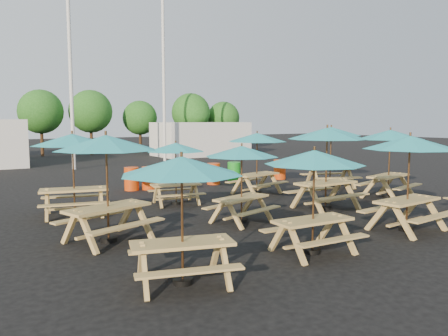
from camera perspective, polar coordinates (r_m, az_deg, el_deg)
ground at (r=13.90m, az=3.35°, el=-5.08°), size 120.00×120.00×0.00m
picnic_unit_0 at (r=7.12m, az=-5.55°, el=-0.57°), size 2.52×2.52×2.16m
picnic_unit_1 at (r=9.95m, az=-15.14°, el=2.51°), size 2.86×2.86×2.42m
picnic_unit_2 at (r=13.00m, az=-19.19°, el=2.99°), size 2.70×2.70×2.37m
picnic_unit_3 at (r=8.97m, az=11.70°, el=0.66°), size 2.14×2.14×2.14m
picnic_unit_4 at (r=11.51m, az=2.33°, el=1.66°), size 2.41×2.41×2.07m
picnic_unit_5 at (r=14.15m, az=-6.33°, el=2.30°), size 2.23×2.23×2.03m
picnic_unit_6 at (r=11.53m, az=23.10°, el=2.47°), size 2.39×2.39×2.37m
picnic_unit_7 at (r=13.66m, az=13.31°, el=3.86°), size 2.39×2.39×2.53m
picnic_unit_8 at (r=16.11m, az=4.34°, el=3.60°), size 2.53×2.53×2.29m
picnic_unit_10 at (r=16.35m, az=20.88°, el=3.66°), size 2.73×2.73×2.42m
picnic_unit_11 at (r=18.16m, az=13.81°, el=4.26°), size 3.00×3.00×2.48m
waste_bin_0 at (r=17.46m, az=-11.98°, el=-1.39°), size 0.56×0.56×0.91m
waste_bin_1 at (r=17.54m, az=-9.76°, el=-1.31°), size 0.56×0.56×0.91m
waste_bin_2 at (r=18.71m, az=-1.39°, el=-0.75°), size 0.56×0.56×0.91m
waste_bin_3 at (r=19.24m, az=1.32°, el=-0.56°), size 0.56×0.56×0.91m
waste_bin_4 at (r=20.51m, az=7.29°, el=-0.19°), size 0.56×0.56×0.91m
mast_0 at (r=25.95m, az=-19.45°, el=13.11°), size 0.20×0.20×12.00m
mast_1 at (r=29.96m, az=-7.89°, el=12.42°), size 0.20×0.20×12.00m
event_tent_1 at (r=34.54m, az=-3.06°, el=3.82°), size 7.00×4.00×2.60m
tree_3 at (r=36.29m, az=-22.82°, el=6.79°), size 3.36×3.36×5.09m
tree_4 at (r=36.66m, az=-17.03°, el=7.07°), size 3.41×3.41×5.17m
tree_5 at (r=38.44m, az=-10.92°, el=6.45°), size 2.94×2.94×4.45m
tree_6 at (r=38.52m, az=-4.35°, el=7.22°), size 3.38×3.38×5.13m
tree_7 at (r=40.26m, az=-0.08°, el=6.57°), size 2.95×2.95×4.48m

